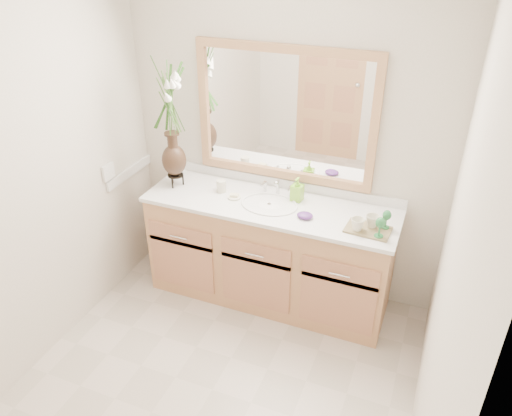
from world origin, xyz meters
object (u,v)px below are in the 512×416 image
at_px(tumbler, 221,186).
at_px(soap_bottle, 297,190).
at_px(flower_vase, 170,110).
at_px(tray, 368,230).

distance_m(tumbler, soap_bottle, 0.57).
xyz_separation_m(flower_vase, tumbler, (0.37, 0.04, -0.55)).
bearing_deg(tray, tumbler, 177.05).
relative_size(flower_vase, soap_bottle, 5.49).
height_order(flower_vase, tumbler, flower_vase).
distance_m(flower_vase, tumbler, 0.66).
bearing_deg(flower_vase, soap_bottle, 7.33).
distance_m(tumbler, tray, 1.13).
xyz_separation_m(soap_bottle, tray, (0.56, -0.22, -0.07)).
height_order(flower_vase, tray, flower_vase).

